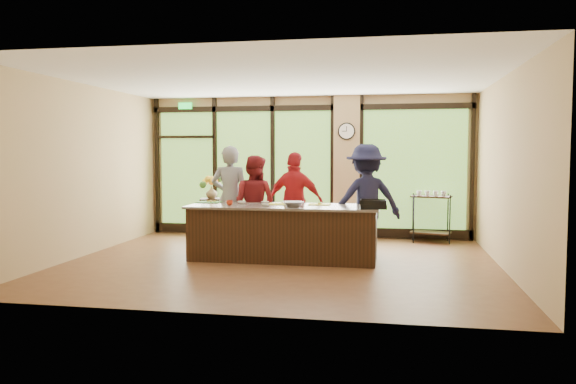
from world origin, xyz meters
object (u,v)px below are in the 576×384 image
at_px(roasting_pan, 373,206).
at_px(cook_right, 366,200).
at_px(flower_stand, 212,220).
at_px(bar_cart, 431,211).
at_px(cook_left, 230,198).
at_px(island_base, 284,234).

bearing_deg(roasting_pan, cook_right, 93.83).
xyz_separation_m(cook_right, flower_stand, (-3.12, 0.85, -0.53)).
relative_size(roasting_pan, flower_stand, 0.47).
xyz_separation_m(flower_stand, bar_cart, (4.34, 0.79, 0.18)).
distance_m(cook_left, bar_cart, 4.06).
bearing_deg(bar_cart, roasting_pan, -95.80).
bearing_deg(cook_right, island_base, 8.20).
distance_m(island_base, cook_right, 1.60).
bearing_deg(flower_stand, island_base, -54.25).
distance_m(cook_left, flower_stand, 1.15).
height_order(island_base, cook_left, cook_left).
relative_size(cook_right, bar_cart, 1.88).
bearing_deg(cook_left, cook_right, 175.07).
bearing_deg(cook_left, bar_cart, -160.57).
relative_size(cook_left, roasting_pan, 4.69).
xyz_separation_m(cook_left, cook_right, (2.49, -0.05, 0.01)).
bearing_deg(cook_left, roasting_pan, 155.23).
bearing_deg(bar_cart, flower_stand, -153.00).
height_order(cook_left, bar_cart, cook_left).
bearing_deg(island_base, roasting_pan, -10.76).
xyz_separation_m(cook_right, bar_cart, (1.23, 1.65, -0.35)).
height_order(cook_right, flower_stand, cook_right).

